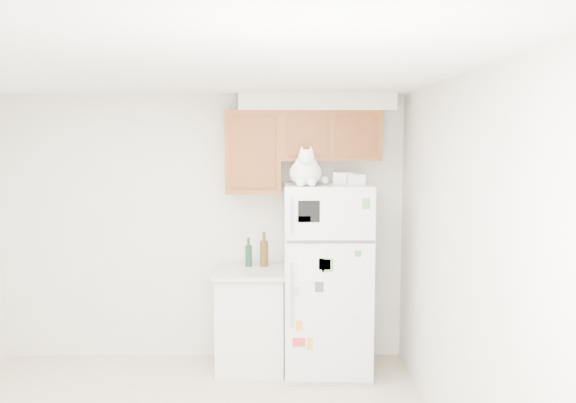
{
  "coord_description": "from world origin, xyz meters",
  "views": [
    {
      "loc": [
        0.77,
        -3.75,
        2.09
      ],
      "look_at": [
        0.81,
        1.55,
        1.55
      ],
      "focal_mm": 38.0,
      "sensor_mm": 36.0,
      "label": 1
    }
  ],
  "objects_px": {
    "base_counter": "(251,318)",
    "bottle_green": "(249,252)",
    "bottle_amber": "(264,249)",
    "cat": "(306,171)",
    "refrigerator": "(327,278)",
    "storage_box_front": "(356,179)",
    "storage_box_back": "(343,178)"
  },
  "relations": [
    {
      "from": "storage_box_back",
      "to": "bottle_green",
      "type": "height_order",
      "value": "storage_box_back"
    },
    {
      "from": "storage_box_back",
      "to": "bottle_green",
      "type": "relative_size",
      "value": 0.67
    },
    {
      "from": "refrigerator",
      "to": "storage_box_front",
      "type": "xyz_separation_m",
      "value": [
        0.24,
        -0.06,
        0.89
      ]
    },
    {
      "from": "storage_box_back",
      "to": "storage_box_front",
      "type": "distance_m",
      "value": 0.15
    },
    {
      "from": "refrigerator",
      "to": "storage_box_back",
      "type": "relative_size",
      "value": 9.44
    },
    {
      "from": "bottle_green",
      "to": "bottle_amber",
      "type": "xyz_separation_m",
      "value": [
        0.14,
        0.0,
        0.03
      ]
    },
    {
      "from": "bottle_green",
      "to": "bottle_amber",
      "type": "distance_m",
      "value": 0.15
    },
    {
      "from": "storage_box_front",
      "to": "bottle_green",
      "type": "relative_size",
      "value": 0.56
    },
    {
      "from": "storage_box_back",
      "to": "storage_box_front",
      "type": "relative_size",
      "value": 1.2
    },
    {
      "from": "storage_box_back",
      "to": "storage_box_front",
      "type": "xyz_separation_m",
      "value": [
        0.1,
        -0.12,
        -0.01
      ]
    },
    {
      "from": "cat",
      "to": "storage_box_back",
      "type": "xyz_separation_m",
      "value": [
        0.34,
        0.28,
        -0.08
      ]
    },
    {
      "from": "refrigerator",
      "to": "storage_box_back",
      "type": "bearing_deg",
      "value": 22.16
    },
    {
      "from": "cat",
      "to": "storage_box_front",
      "type": "distance_m",
      "value": 0.48
    },
    {
      "from": "refrigerator",
      "to": "bottle_green",
      "type": "bearing_deg",
      "value": 164.52
    },
    {
      "from": "base_counter",
      "to": "bottle_amber",
      "type": "xyz_separation_m",
      "value": [
        0.12,
        0.13,
        0.62
      ]
    },
    {
      "from": "base_counter",
      "to": "bottle_green",
      "type": "height_order",
      "value": "bottle_green"
    },
    {
      "from": "refrigerator",
      "to": "bottle_green",
      "type": "height_order",
      "value": "refrigerator"
    },
    {
      "from": "refrigerator",
      "to": "cat",
      "type": "height_order",
      "value": "cat"
    },
    {
      "from": "base_counter",
      "to": "bottle_amber",
      "type": "distance_m",
      "value": 0.64
    },
    {
      "from": "storage_box_back",
      "to": "bottle_amber",
      "type": "height_order",
      "value": "storage_box_back"
    },
    {
      "from": "refrigerator",
      "to": "base_counter",
      "type": "height_order",
      "value": "refrigerator"
    },
    {
      "from": "cat",
      "to": "base_counter",
      "type": "bearing_deg",
      "value": 149.42
    },
    {
      "from": "storage_box_front",
      "to": "bottle_green",
      "type": "distance_m",
      "value": 1.21
    },
    {
      "from": "storage_box_back",
      "to": "storage_box_front",
      "type": "bearing_deg",
      "value": -44.36
    },
    {
      "from": "refrigerator",
      "to": "bottle_amber",
      "type": "xyz_separation_m",
      "value": [
        -0.57,
        0.2,
        0.23
      ]
    },
    {
      "from": "storage_box_front",
      "to": "bottle_amber",
      "type": "distance_m",
      "value": 1.08
    },
    {
      "from": "refrigerator",
      "to": "cat",
      "type": "bearing_deg",
      "value": -132.52
    },
    {
      "from": "bottle_green",
      "to": "refrigerator",
      "type": "bearing_deg",
      "value": -15.48
    },
    {
      "from": "base_counter",
      "to": "storage_box_back",
      "type": "height_order",
      "value": "storage_box_back"
    },
    {
      "from": "base_counter",
      "to": "bottle_green",
      "type": "relative_size",
      "value": 3.42
    },
    {
      "from": "base_counter",
      "to": "cat",
      "type": "height_order",
      "value": "cat"
    },
    {
      "from": "bottle_amber",
      "to": "storage_box_back",
      "type": "bearing_deg",
      "value": -11.27
    }
  ]
}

